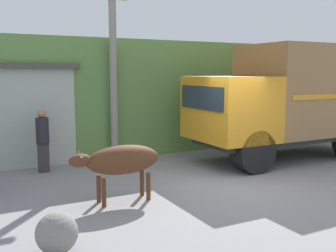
{
  "coord_description": "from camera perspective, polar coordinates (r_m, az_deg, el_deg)",
  "views": [
    {
      "loc": [
        -5.46,
        -7.25,
        2.61
      ],
      "look_at": [
        -1.27,
        0.81,
        1.37
      ],
      "focal_mm": 42.0,
      "sensor_mm": 36.0,
      "label": 1
    }
  ],
  "objects": [
    {
      "name": "ground_plane",
      "position": [
        9.45,
        9.23,
        -8.37
      ],
      "size": [
        60.0,
        60.0,
        0.0
      ],
      "primitive_type": "plane",
      "color": "gray"
    },
    {
      "name": "hillside_embankment",
      "position": [
        14.96,
        -6.06,
        4.66
      ],
      "size": [
        32.0,
        5.55,
        3.62
      ],
      "color": "#608C47",
      "rests_on": "ground_plane"
    },
    {
      "name": "cargo_truck",
      "position": [
        12.52,
        17.83,
        4.0
      ],
      "size": [
        6.16,
        2.38,
        3.42
      ],
      "rotation": [
        0.0,
        0.0,
        -0.01
      ],
      "color": "#2D2D2D",
      "rests_on": "ground_plane"
    },
    {
      "name": "brown_cow",
      "position": [
        7.99,
        -6.8,
        -5.0
      ],
      "size": [
        1.87,
        0.6,
        1.16
      ],
      "rotation": [
        0.0,
        0.0,
        -0.2
      ],
      "color": "#512D19",
      "rests_on": "ground_plane"
    },
    {
      "name": "pedestrian_on_hill",
      "position": [
        10.77,
        -17.73,
        -1.64
      ],
      "size": [
        0.36,
        0.36,
        1.67
      ],
      "rotation": [
        0.0,
        0.0,
        3.06
      ],
      "color": "#38332D",
      "rests_on": "ground_plane"
    },
    {
      "name": "utility_pole",
      "position": [
        11.56,
        -7.95,
        8.65
      ],
      "size": [
        0.9,
        0.21,
        5.36
      ],
      "color": "gray",
      "rests_on": "ground_plane"
    },
    {
      "name": "roadside_rock",
      "position": [
        6.1,
        -15.84,
        -14.71
      ],
      "size": [
        0.61,
        0.61,
        0.61
      ],
      "color": "gray",
      "rests_on": "ground_plane"
    }
  ]
}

